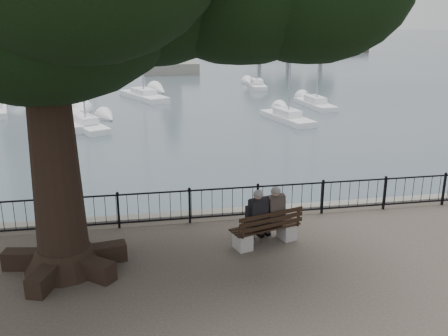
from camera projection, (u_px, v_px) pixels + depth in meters
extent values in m
cube|color=slate|center=(221.00, 229.00, 15.20)|extent=(200.00, 0.40, 1.20)
plane|color=#394952|center=(143.00, 46.00, 109.37)|extent=(260.00, 260.00, 0.00)
cube|color=black|center=(224.00, 189.00, 14.29)|extent=(22.00, 0.04, 0.04)
cube|color=black|center=(224.00, 215.00, 14.53)|extent=(22.00, 0.04, 0.04)
cube|color=gray|center=(243.00, 241.00, 12.75)|extent=(0.49, 0.56, 0.43)
cube|color=gray|center=(287.00, 231.00, 13.34)|extent=(0.49, 0.56, 0.43)
cube|color=black|center=(265.00, 227.00, 12.97)|extent=(1.94, 1.05, 0.04)
cube|color=black|center=(272.00, 220.00, 12.64)|extent=(1.80, 0.59, 0.42)
cube|color=black|center=(256.00, 224.00, 12.81)|extent=(0.45, 0.41, 0.25)
cube|color=black|center=(258.00, 212.00, 12.60)|extent=(0.51, 0.37, 0.62)
sphere|color=tan|center=(258.00, 195.00, 12.51)|extent=(0.24, 0.24, 0.24)
ellipsoid|color=slate|center=(259.00, 194.00, 12.47)|extent=(0.25, 0.25, 0.21)
cube|color=black|center=(250.00, 233.00, 13.18)|extent=(0.45, 0.54, 0.47)
cube|color=#292522|center=(273.00, 221.00, 13.04)|extent=(0.45, 0.41, 0.25)
cube|color=#292522|center=(276.00, 208.00, 12.83)|extent=(0.51, 0.37, 0.62)
sphere|color=tan|center=(275.00, 192.00, 12.73)|extent=(0.24, 0.24, 0.24)
ellipsoid|color=slate|center=(276.00, 191.00, 12.70)|extent=(0.25, 0.25, 0.21)
cube|color=#292522|center=(266.00, 229.00, 13.40)|extent=(0.45, 0.54, 0.47)
cone|color=black|center=(65.00, 257.00, 11.77)|extent=(1.88, 1.88, 0.55)
cone|color=black|center=(52.00, 131.00, 10.87)|extent=(1.22, 1.22, 6.65)
cube|color=slate|center=(16.00, 61.00, 67.61)|extent=(10.59, 10.59, 1.40)
cube|color=slate|center=(171.00, 68.00, 59.70)|extent=(6.25, 6.25, 1.40)
cube|color=gray|center=(170.00, 46.00, 58.93)|extent=(2.29, 2.70, 4.17)
cube|color=slate|center=(169.00, 26.00, 58.27)|extent=(2.70, 3.12, 0.30)
cube|color=gray|center=(169.00, 18.00, 58.31)|extent=(1.35, 2.29, 1.46)
cube|color=gray|center=(169.00, 12.00, 57.11)|extent=(1.56, 1.04, 1.67)
sphere|color=gray|center=(169.00, 1.00, 56.38)|extent=(1.77, 1.77, 1.77)
cube|color=white|center=(69.00, 123.00, 31.90)|extent=(2.43, 6.27, 0.68)
cube|color=white|center=(68.00, 115.00, 31.75)|extent=(1.54, 2.62, 0.51)
cylinder|color=#A5A6B2|center=(60.00, 39.00, 30.04)|extent=(0.14, 0.14, 9.82)
cube|color=white|center=(87.00, 127.00, 30.69)|extent=(3.20, 4.91, 0.53)
cube|color=white|center=(86.00, 119.00, 30.54)|extent=(1.70, 2.18, 0.40)
cylinder|color=#A5A6B2|center=(78.00, 36.00, 28.82)|extent=(0.11, 0.11, 10.32)
cube|color=white|center=(287.00, 120.00, 32.86)|extent=(2.59, 5.27, 0.56)
cube|color=white|center=(287.00, 112.00, 32.71)|extent=(1.50, 2.26, 0.42)
cylinder|color=#A5A6B2|center=(291.00, 48.00, 31.21)|extent=(0.11, 0.11, 8.71)
cube|color=white|center=(315.00, 106.00, 37.91)|extent=(1.84, 5.07, 0.55)
cube|color=white|center=(315.00, 99.00, 37.76)|extent=(1.20, 2.11, 0.41)
cylinder|color=#A5A6B2|center=(319.00, 47.00, 36.36)|extent=(0.11, 0.11, 8.10)
cube|color=white|center=(144.00, 98.00, 41.45)|extent=(4.08, 6.31, 0.68)
cube|color=white|center=(143.00, 92.00, 41.30)|extent=(2.17, 2.80, 0.51)
cylinder|color=#A5A6B2|center=(140.00, 22.00, 39.33)|extent=(0.14, 0.14, 11.54)
cube|color=white|center=(257.00, 86.00, 47.97)|extent=(1.66, 4.81, 0.52)
cube|color=white|center=(257.00, 81.00, 47.82)|extent=(1.10, 1.99, 0.39)
cylinder|color=#A5A6B2|center=(258.00, 40.00, 46.45)|extent=(0.10, 0.10, 8.02)
cube|color=white|center=(94.00, 84.00, 49.72)|extent=(3.47, 6.31, 0.68)
cube|color=white|center=(94.00, 79.00, 49.57)|extent=(1.94, 2.74, 0.51)
cylinder|color=#A5A6B2|center=(88.00, 16.00, 47.48)|extent=(0.14, 0.14, 12.40)
cube|color=#38322C|center=(283.00, 49.00, 91.81)|extent=(30.00, 8.00, 1.20)
cylinder|color=black|center=(260.00, 36.00, 88.35)|extent=(0.70, 0.70, 4.00)
ellipsoid|color=black|center=(260.00, 13.00, 87.16)|extent=(5.20, 5.20, 4.16)
cylinder|color=black|center=(289.00, 35.00, 91.24)|extent=(0.70, 0.70, 4.00)
ellipsoid|color=black|center=(290.00, 13.00, 90.06)|extent=(5.20, 5.20, 4.16)
cylinder|color=black|center=(322.00, 35.00, 91.31)|extent=(0.70, 0.70, 4.00)
ellipsoid|color=black|center=(323.00, 13.00, 90.13)|extent=(5.20, 5.20, 4.16)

